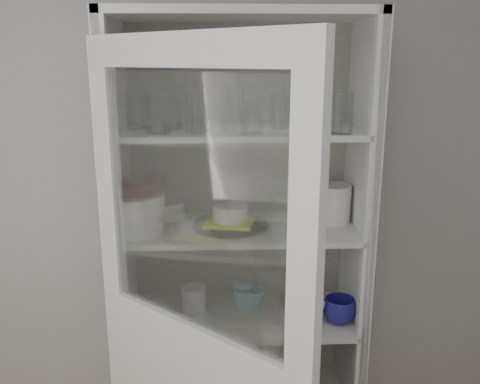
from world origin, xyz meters
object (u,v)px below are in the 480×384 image
(goblet_0, at_px, (163,105))
(goblet_2, at_px, (291,102))
(grey_bowl_stack, at_px, (333,203))
(plate_stack_back, at_px, (161,208))
(measuring_cups, at_px, (166,321))
(yellow_trivet, at_px, (230,221))
(mug_white, at_px, (311,313))
(mug_teal, at_px, (253,299))
(teal_jar, at_px, (243,296))
(mug_blue, at_px, (339,310))
(goblet_3, at_px, (325,107))
(pantry_cabinet, at_px, (240,290))
(terracotta_bowl, at_px, (135,187))
(white_canister, at_px, (194,301))
(plate_stack_front, at_px, (137,222))
(cream_bowl, at_px, (136,203))
(glass_platter, at_px, (230,225))
(goblet_1, at_px, (179,104))
(white_ramekin, at_px, (230,212))

(goblet_0, height_order, goblet_2, goblet_2)
(goblet_0, distance_m, grey_bowl_stack, 0.81)
(plate_stack_back, height_order, measuring_cups, plate_stack_back)
(yellow_trivet, distance_m, mug_white, 0.51)
(mug_teal, height_order, teal_jar, teal_jar)
(measuring_cups, bearing_deg, mug_blue, 0.66)
(goblet_3, xyz_separation_m, yellow_trivet, (-0.39, -0.09, -0.45))
(yellow_trivet, bearing_deg, measuring_cups, -163.83)
(pantry_cabinet, bearing_deg, teal_jar, -27.75)
(terracotta_bowl, bearing_deg, white_canister, 19.36)
(plate_stack_front, xyz_separation_m, cream_bowl, (-0.00, 0.00, 0.08))
(plate_stack_back, distance_m, white_canister, 0.42)
(goblet_2, xyz_separation_m, plate_stack_front, (-0.62, -0.18, -0.45))
(plate_stack_front, xyz_separation_m, white_canister, (0.21, 0.07, -0.38))
(goblet_0, distance_m, plate_stack_front, 0.48)
(mug_white, bearing_deg, white_canister, 169.91)
(mug_blue, xyz_separation_m, mug_teal, (-0.35, 0.13, -0.01))
(goblet_3, height_order, cream_bowl, goblet_3)
(mug_white, bearing_deg, mug_blue, 9.72)
(pantry_cabinet, bearing_deg, glass_platter, -115.80)
(terracotta_bowl, xyz_separation_m, grey_bowl_stack, (0.80, 0.11, -0.10))
(cream_bowl, relative_size, mug_blue, 1.70)
(goblet_1, xyz_separation_m, mug_white, (0.54, -0.20, -0.84))
(goblet_0, xyz_separation_m, cream_bowl, (-0.10, -0.16, -0.37))
(goblet_0, bearing_deg, measuring_cups, -89.72)
(grey_bowl_stack, bearing_deg, white_ramekin, -172.72)
(cream_bowl, relative_size, yellow_trivet, 1.21)
(cream_bowl, bearing_deg, glass_platter, 8.14)
(white_ramekin, relative_size, mug_blue, 1.08)
(pantry_cabinet, xyz_separation_m, measuring_cups, (-0.31, -0.16, -0.06))
(goblet_3, bearing_deg, goblet_2, 167.96)
(cream_bowl, height_order, glass_platter, cream_bowl)
(goblet_1, distance_m, plate_stack_back, 0.46)
(pantry_cabinet, distance_m, teal_jar, 0.03)
(goblet_1, xyz_separation_m, plate_stack_back, (-0.09, 0.05, -0.45))
(plate_stack_back, bearing_deg, mug_teal, -14.56)
(plate_stack_front, xyz_separation_m, terracotta_bowl, (0.00, 0.00, 0.14))
(mug_white, xyz_separation_m, measuring_cups, (-0.60, 0.01, -0.03))
(mug_teal, bearing_deg, yellow_trivet, -146.25)
(white_ramekin, relative_size, teal_jar, 1.39)
(yellow_trivet, relative_size, mug_white, 1.72)
(glass_platter, distance_m, teal_jar, 0.37)
(glass_platter, bearing_deg, mug_teal, 31.22)
(goblet_0, bearing_deg, goblet_2, 2.26)
(glass_platter, height_order, measuring_cups, glass_platter)
(plate_stack_back, relative_size, mug_white, 1.92)
(pantry_cabinet, xyz_separation_m, goblet_1, (-0.25, 0.03, 0.81))
(pantry_cabinet, relative_size, terracotta_bowl, 9.49)
(goblet_1, xyz_separation_m, grey_bowl_stack, (0.63, -0.06, -0.41))
(goblet_3, distance_m, mug_white, 0.85)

